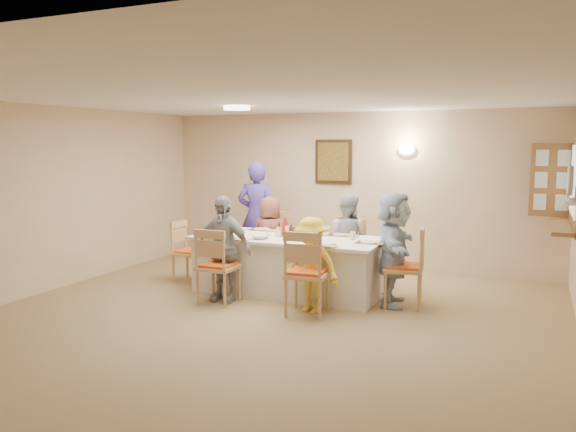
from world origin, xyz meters
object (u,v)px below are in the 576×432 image
at_px(diner_back_left, 270,237).
at_px(caregiver, 257,216).
at_px(chair_front_right, 307,272).
at_px(desk_fan, 573,188).
at_px(diner_front_right, 311,265).
at_px(condiment_ketchup, 285,227).
at_px(chair_back_left, 273,244).
at_px(chair_right_end, 404,266).
at_px(dining_table, 288,265).
at_px(chair_left_end, 190,251).
at_px(diner_back_right, 347,240).
at_px(diner_right_end, 394,249).
at_px(diner_front_left, 223,249).
at_px(chair_back_right, 349,252).
at_px(chair_front_left, 218,265).

distance_m(diner_back_left, caregiver, 0.69).
distance_m(chair_front_right, diner_back_left, 1.91).
distance_m(desk_fan, diner_back_left, 4.18).
relative_size(diner_front_right, condiment_ketchup, 4.34).
bearing_deg(desk_fan, diner_back_left, 164.42).
relative_size(chair_back_left, diner_back_left, 0.80).
xyz_separation_m(chair_back_left, chair_right_end, (2.15, -0.80, 0.01)).
bearing_deg(dining_table, caregiver, 132.40).
xyz_separation_m(chair_left_end, chair_right_end, (3.10, 0.00, 0.05)).
bearing_deg(diner_back_right, chair_left_end, 24.07).
bearing_deg(chair_back_left, dining_table, -63.03).
relative_size(diner_right_end, caregiver, 0.83).
bearing_deg(diner_back_left, diner_front_right, 130.71).
distance_m(chair_right_end, diner_front_left, 2.26).
distance_m(chair_front_right, diner_front_left, 1.22).
bearing_deg(diner_right_end, chair_back_right, 35.93).
xyz_separation_m(chair_back_right, diner_back_right, (0.00, -0.12, 0.19)).
bearing_deg(chair_front_left, desk_fan, -175.76).
bearing_deg(diner_back_right, chair_back_left, 0.81).
height_order(chair_right_end, diner_back_right, diner_back_right).
bearing_deg(chair_right_end, diner_back_left, -115.41).
xyz_separation_m(chair_front_left, diner_right_end, (2.02, 0.80, 0.22)).
height_order(desk_fan, chair_back_right, desk_fan).
relative_size(chair_back_right, diner_back_left, 0.75).
relative_size(chair_right_end, diner_front_left, 0.74).
bearing_deg(chair_back_right, diner_front_right, -95.32).
bearing_deg(dining_table, chair_back_right, 53.13).
xyz_separation_m(desk_fan, diner_right_end, (-1.91, 0.42, -0.84)).
relative_size(chair_back_left, diner_right_end, 0.69).
bearing_deg(chair_back_right, caregiver, 162.70).
xyz_separation_m(dining_table, chair_front_left, (-0.60, -0.80, 0.10)).
height_order(dining_table, chair_front_left, chair_front_left).
xyz_separation_m(diner_back_right, diner_right_end, (0.82, -0.68, 0.06)).
bearing_deg(chair_front_left, condiment_ketchup, -125.69).
height_order(chair_back_right, diner_back_left, diner_back_left).
bearing_deg(diner_back_left, chair_front_left, 89.29).
xyz_separation_m(caregiver, condiment_ketchup, (1.00, -1.14, 0.04)).
bearing_deg(chair_right_end, diner_front_right, -62.27).
bearing_deg(caregiver, condiment_ketchup, 117.31).
height_order(desk_fan, diner_front_left, desk_fan).
bearing_deg(diner_back_left, dining_table, 130.71).
distance_m(chair_back_left, diner_front_right, 1.91).
height_order(dining_table, chair_front_right, chair_front_right).
xyz_separation_m(diner_right_end, caregiver, (-2.47, 1.15, 0.15)).
bearing_deg(diner_front_left, desk_fan, 6.37).
xyz_separation_m(chair_back_right, chair_left_end, (-2.15, -0.80, -0.01)).
height_order(dining_table, diner_back_left, diner_back_left).
bearing_deg(condiment_ketchup, chair_front_left, -124.33).
distance_m(chair_back_right, chair_left_end, 2.29).
relative_size(chair_right_end, diner_front_right, 0.88).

